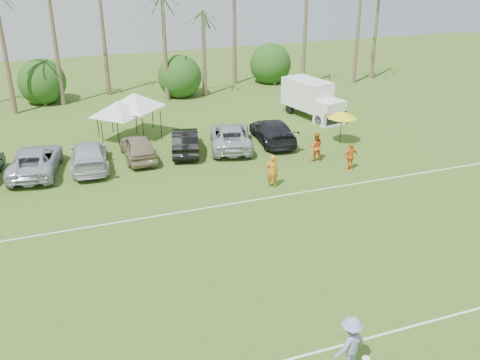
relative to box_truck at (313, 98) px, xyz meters
name	(u,v)px	position (x,y,z in m)	size (l,w,h in m)	color
field_lines	(212,272)	(-14.47, -18.86, -1.57)	(80.00, 12.10, 0.01)	white
palm_tree_4	(57,17)	(-18.47, 11.14, 5.90)	(2.40, 2.40, 8.90)	brown
palm_tree_5	(105,4)	(-14.47, 11.14, 6.77)	(2.40, 2.40, 9.90)	brown
palm_tree_8	(247,9)	(-1.47, 11.14, 5.90)	(2.40, 2.40, 8.90)	brown
bush_tree_1	(42,83)	(-20.47, 12.14, 0.22)	(4.00, 4.00, 4.00)	brown
bush_tree_2	(175,73)	(-8.47, 12.14, 0.22)	(4.00, 4.00, 4.00)	brown
bush_tree_3	(271,65)	(1.53, 12.14, 0.22)	(4.00, 4.00, 4.00)	brown
sideline_player_a	(272,171)	(-8.49, -11.50, -0.59)	(0.72, 0.47, 1.98)	orange
sideline_player_b	(316,147)	(-4.18, -8.64, -0.62)	(0.93, 0.72, 1.91)	#D85C18
sideline_player_c	(351,156)	(-2.83, -10.77, -0.72)	(1.01, 0.42, 1.73)	orange
box_truck	(313,98)	(0.00, 0.00, 0.00)	(3.37, 6.06, 2.95)	white
canopy_tent_left	(118,101)	(-15.61, -0.58, 1.41)	(4.31, 4.31, 3.49)	black
canopy_tent_right	(134,93)	(-14.33, 0.20, 1.68)	(4.70, 4.70, 3.81)	black
market_umbrella	(342,114)	(-0.96, -6.30, 0.56)	(2.14, 2.14, 2.38)	black
frisbee_player	(350,344)	(-11.87, -25.87, -0.57)	(1.45, 1.07, 2.01)	#828EB9
parked_car_2	(35,161)	(-21.42, -4.58, -0.76)	(2.72, 5.89, 1.64)	#A9AEB7
parked_car_3	(89,155)	(-18.22, -4.80, -0.76)	(2.29, 5.64, 1.64)	silver
parked_car_4	(138,147)	(-15.01, -4.39, -0.76)	(1.93, 4.80, 1.64)	gray
parked_car_5	(185,141)	(-11.81, -4.28, -0.76)	(1.73, 4.97, 1.64)	black
parked_car_6	(230,136)	(-8.61, -4.42, -0.76)	(2.72, 5.89, 1.64)	#AEB3BB
parked_car_7	(273,131)	(-5.40, -4.41, -0.76)	(2.29, 5.64, 1.64)	black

